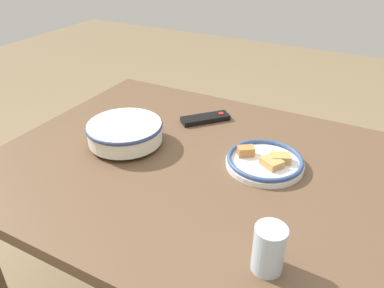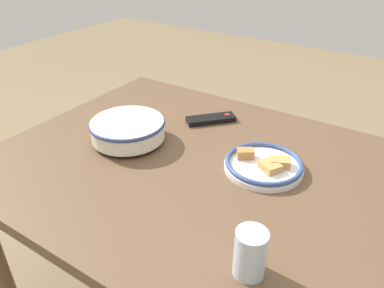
% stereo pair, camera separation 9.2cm
% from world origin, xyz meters
% --- Properties ---
extents(dining_table, '(1.26, 1.02, 0.72)m').
position_xyz_m(dining_table, '(0.00, 0.00, 0.64)').
color(dining_table, brown).
rests_on(dining_table, ground_plane).
extents(noodle_bowl, '(0.26, 0.26, 0.08)m').
position_xyz_m(noodle_bowl, '(-0.25, -0.01, 0.77)').
color(noodle_bowl, silver).
rests_on(noodle_bowl, dining_table).
extents(food_plate, '(0.25, 0.25, 0.05)m').
position_xyz_m(food_plate, '(0.22, 0.08, 0.74)').
color(food_plate, white).
rests_on(food_plate, dining_table).
extents(tv_remote, '(0.17, 0.18, 0.02)m').
position_xyz_m(tv_remote, '(-0.09, 0.28, 0.73)').
color(tv_remote, black).
rests_on(tv_remote, dining_table).
extents(drinking_glass, '(0.07, 0.07, 0.12)m').
position_xyz_m(drinking_glass, '(0.35, -0.31, 0.78)').
color(drinking_glass, silver).
rests_on(drinking_glass, dining_table).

